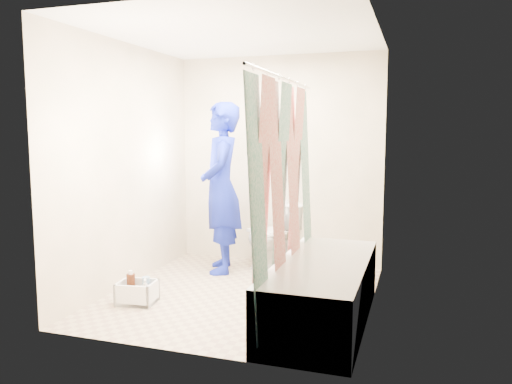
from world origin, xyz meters
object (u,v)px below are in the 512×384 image
(bathtub, at_px, (322,289))
(toilet, at_px, (273,235))
(plumber, at_px, (221,188))
(cleaning_caddy, at_px, (138,293))

(bathtub, xyz_separation_m, toilet, (-0.85, 1.51, 0.09))
(toilet, bearing_deg, plumber, -119.96)
(cleaning_caddy, bearing_deg, toilet, 56.07)
(toilet, height_order, cleaning_caddy, toilet)
(bathtub, relative_size, plumber, 0.94)
(cleaning_caddy, bearing_deg, plumber, 68.14)
(bathtub, xyz_separation_m, cleaning_caddy, (-1.65, -0.09, -0.18))
(bathtub, bearing_deg, cleaning_caddy, -176.99)
(toilet, bearing_deg, bathtub, -38.07)
(bathtub, bearing_deg, toilet, 119.54)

